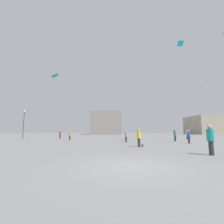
% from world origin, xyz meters
% --- Properties ---
extents(ground_plane, '(300.00, 300.00, 0.00)m').
position_xyz_m(ground_plane, '(0.00, 0.00, 0.00)').
color(ground_plane, slate).
extents(person_in_yellow, '(0.37, 0.37, 1.72)m').
position_xyz_m(person_in_yellow, '(2.06, 7.88, 0.94)').
color(person_in_yellow, '#2D2D33').
rests_on(person_in_yellow, ground_plane).
extents(person_in_green, '(0.40, 0.40, 1.84)m').
position_xyz_m(person_in_green, '(9.24, 16.02, 1.01)').
color(person_in_green, '#2D2D33').
rests_on(person_in_green, ground_plane).
extents(person_in_red, '(0.37, 0.37, 1.70)m').
position_xyz_m(person_in_red, '(-10.38, 24.94, 0.93)').
color(person_in_red, '#2D2D33').
rests_on(person_in_red, ground_plane).
extents(person_in_grey, '(0.34, 0.34, 1.57)m').
position_xyz_m(person_in_grey, '(1.67, 14.23, 0.86)').
color(person_in_grey, '#2D2D33').
rests_on(person_in_grey, ground_plane).
extents(person_in_white, '(0.36, 0.36, 1.64)m').
position_xyz_m(person_in_white, '(13.68, 20.87, 0.90)').
color(person_in_white, '#2D2D33').
rests_on(person_in_white, ground_plane).
extents(person_in_teal, '(0.40, 0.40, 1.84)m').
position_xyz_m(person_in_teal, '(5.36, 2.71, 1.01)').
color(person_in_teal, '#2D2D33').
rests_on(person_in_teal, ground_plane).
extents(person_in_blue, '(0.36, 0.36, 1.64)m').
position_xyz_m(person_in_blue, '(9.03, 11.83, 0.90)').
color(person_in_blue, '#2D2D33').
rests_on(person_in_blue, ground_plane).
extents(person_in_orange, '(0.34, 0.34, 1.57)m').
position_xyz_m(person_in_orange, '(-7.26, 19.97, 0.86)').
color(person_in_orange, '#2D2D33').
rests_on(person_in_orange, ground_plane).
extents(kite_cyan_delta, '(0.98, 2.67, 13.29)m').
position_xyz_m(kite_cyan_delta, '(9.84, 14.03, 13.86)').
color(kite_cyan_delta, '#1EB2C6').
extents(kite_emerald_diamond, '(2.13, 4.96, 8.89)m').
position_xyz_m(kite_emerald_diamond, '(-8.77, 15.70, 9.77)').
color(kite_emerald_diamond, green).
extents(building_left_hall, '(16.42, 17.41, 11.99)m').
position_xyz_m(building_left_hall, '(-1.00, 76.56, 5.99)').
color(building_left_hall, gray).
rests_on(building_left_hall, ground_plane).
extents(building_centre_hall, '(14.24, 17.63, 9.91)m').
position_xyz_m(building_centre_hall, '(53.00, 76.32, 4.96)').
color(building_centre_hall, '#A39984').
rests_on(building_centre_hall, ground_plane).
extents(lamppost_east, '(0.36, 0.36, 5.76)m').
position_xyz_m(lamppost_east, '(-17.90, 25.10, 3.79)').
color(lamppost_east, '#2D2D30').
rests_on(lamppost_east, ground_plane).
extents(handbag_beside_flyer, '(0.25, 0.35, 0.24)m').
position_xyz_m(handbag_beside_flyer, '(2.41, 7.98, 0.12)').
color(handbag_beside_flyer, maroon).
rests_on(handbag_beside_flyer, ground_plane).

